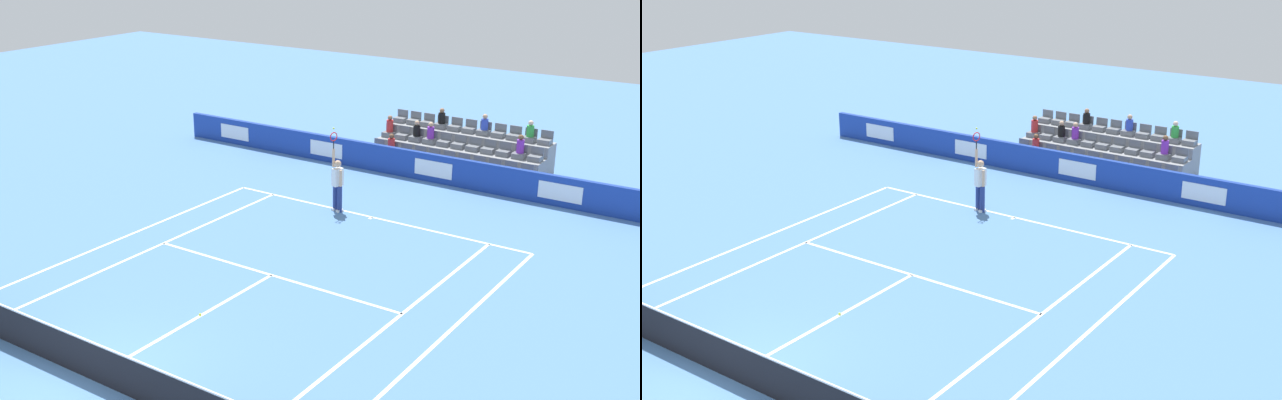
% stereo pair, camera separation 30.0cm
% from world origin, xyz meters
% --- Properties ---
extents(ground_plane, '(80.00, 80.00, 0.00)m').
position_xyz_m(ground_plane, '(0.00, 0.00, 0.00)').
color(ground_plane, '#4C7AB2').
extents(line_baseline, '(10.97, 0.10, 0.01)m').
position_xyz_m(line_baseline, '(0.00, -11.89, 0.00)').
color(line_baseline, white).
rests_on(line_baseline, ground).
extents(line_service, '(8.23, 0.10, 0.01)m').
position_xyz_m(line_service, '(0.00, -6.40, 0.00)').
color(line_service, white).
rests_on(line_service, ground).
extents(line_centre_service, '(0.10, 6.40, 0.01)m').
position_xyz_m(line_centre_service, '(0.00, -3.20, 0.00)').
color(line_centre_service, white).
rests_on(line_centre_service, ground).
extents(line_singles_sideline_left, '(0.10, 11.89, 0.01)m').
position_xyz_m(line_singles_sideline_left, '(4.12, -5.95, 0.00)').
color(line_singles_sideline_left, white).
rests_on(line_singles_sideline_left, ground).
extents(line_singles_sideline_right, '(0.10, 11.89, 0.01)m').
position_xyz_m(line_singles_sideline_right, '(-4.12, -5.95, 0.00)').
color(line_singles_sideline_right, white).
rests_on(line_singles_sideline_right, ground).
extents(line_doubles_sideline_left, '(0.10, 11.89, 0.01)m').
position_xyz_m(line_doubles_sideline_left, '(5.49, -5.95, 0.00)').
color(line_doubles_sideline_left, white).
rests_on(line_doubles_sideline_left, ground).
extents(line_doubles_sideline_right, '(0.10, 11.89, 0.01)m').
position_xyz_m(line_doubles_sideline_right, '(-5.49, -5.95, 0.00)').
color(line_doubles_sideline_right, white).
rests_on(line_doubles_sideline_right, ground).
extents(line_centre_mark, '(0.10, 0.20, 0.01)m').
position_xyz_m(line_centre_mark, '(0.00, -11.79, 0.00)').
color(line_centre_mark, white).
rests_on(line_centre_mark, ground).
extents(sponsor_barrier, '(23.92, 0.22, 1.07)m').
position_xyz_m(sponsor_barrier, '(-0.00, -16.42, 0.54)').
color(sponsor_barrier, '#193899').
rests_on(sponsor_barrier, ground).
extents(tennis_net, '(11.97, 0.10, 1.07)m').
position_xyz_m(tennis_net, '(0.00, 0.00, 0.49)').
color(tennis_net, '#33383D').
rests_on(tennis_net, ground).
extents(tennis_player, '(0.51, 0.42, 2.85)m').
position_xyz_m(tennis_player, '(1.30, -11.76, 0.99)').
color(tennis_player, navy).
rests_on(tennis_player, ground).
extents(stadium_stand, '(6.82, 2.85, 2.09)m').
position_xyz_m(stadium_stand, '(0.01, -18.74, 0.55)').
color(stadium_stand, gray).
rests_on(stadium_stand, ground).
extents(loose_tennis_ball, '(0.07, 0.07, 0.07)m').
position_xyz_m(loose_tennis_ball, '(0.01, -3.49, 0.03)').
color(loose_tennis_ball, '#D1E533').
rests_on(loose_tennis_ball, ground).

